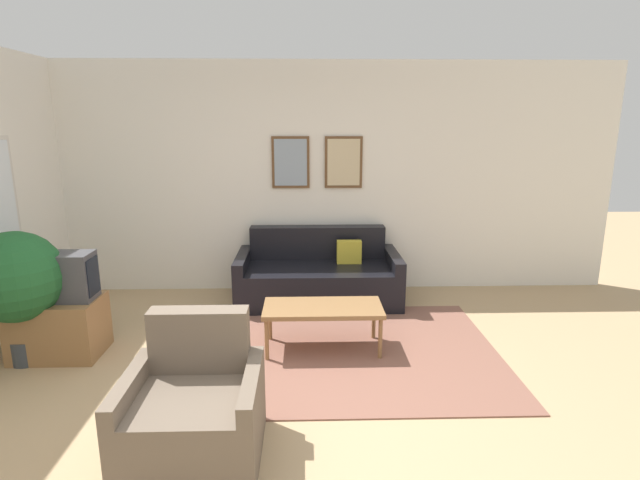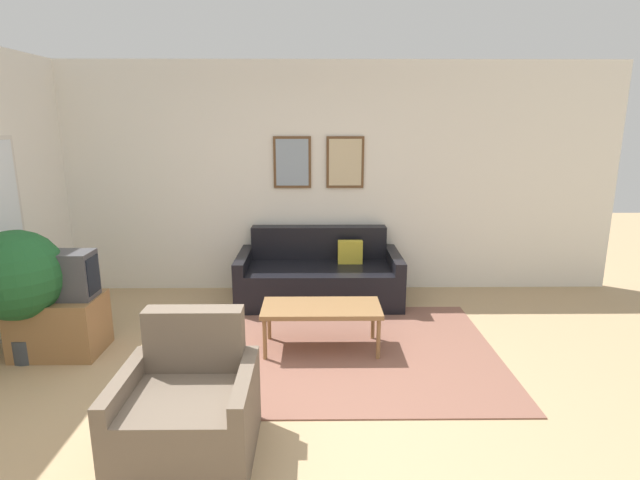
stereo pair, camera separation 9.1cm
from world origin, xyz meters
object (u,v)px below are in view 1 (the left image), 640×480
object	(u,v)px
couch	(318,277)
tv	(53,277)
armchair	(194,411)
potted_plant_tall	(16,279)
coffee_table	(323,310)

from	to	relation	value
couch	tv	world-z (taller)	tv
armchair	potted_plant_tall	xyz separation A→B (m)	(-1.71, 1.26, 0.46)
coffee_table	potted_plant_tall	distance (m)	2.58
tv	armchair	distance (m)	2.08
couch	potted_plant_tall	bearing A→B (deg)	-150.14
coffee_table	potted_plant_tall	bearing A→B (deg)	-176.22
coffee_table	armchair	world-z (taller)	armchair
couch	potted_plant_tall	size ratio (longest dim) A/B	1.60
coffee_table	tv	bearing A→B (deg)	-179.19
tv	coffee_table	bearing A→B (deg)	0.81
couch	coffee_table	size ratio (longest dim) A/B	1.73
coffee_table	tv	world-z (taller)	tv
armchair	potted_plant_tall	world-z (taller)	potted_plant_tall
tv	armchair	xyz separation A→B (m)	(1.48, -1.39, -0.44)
potted_plant_tall	couch	bearing A→B (deg)	29.86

